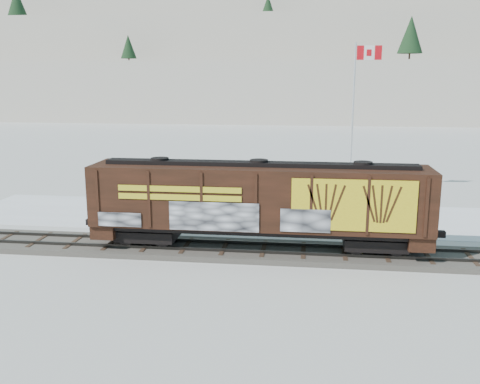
# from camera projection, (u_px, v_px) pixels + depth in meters

# --- Properties ---
(ground) EXTENTS (500.00, 500.00, 0.00)m
(ground) POSITION_uv_depth(u_px,v_px,m) (264.00, 254.00, 27.03)
(ground) COLOR white
(ground) RESTS_ON ground
(rail_track) EXTENTS (50.00, 3.40, 0.43)m
(rail_track) POSITION_uv_depth(u_px,v_px,m) (264.00, 251.00, 27.00)
(rail_track) COLOR #59544C
(rail_track) RESTS_ON ground
(parking_strip) EXTENTS (40.00, 8.00, 0.03)m
(parking_strip) POSITION_uv_depth(u_px,v_px,m) (274.00, 216.00, 34.30)
(parking_strip) COLOR white
(parking_strip) RESTS_ON ground
(hillside) EXTENTS (360.00, 110.00, 93.00)m
(hillside) POSITION_uv_depth(u_px,v_px,m) (304.00, 59.00, 159.60)
(hillside) COLOR white
(hillside) RESTS_ON ground
(hopper_railcar) EXTENTS (16.62, 3.06, 4.28)m
(hopper_railcar) POSITION_uv_depth(u_px,v_px,m) (259.00, 200.00, 26.46)
(hopper_railcar) COLOR black
(hopper_railcar) RESTS_ON rail_track
(flagpole) EXTENTS (2.30, 0.90, 11.18)m
(flagpole) POSITION_uv_depth(u_px,v_px,m) (353.00, 142.00, 39.36)
(flagpole) COLOR silver
(flagpole) RESTS_ON ground
(car_silver) EXTENTS (4.73, 2.34, 1.55)m
(car_silver) POSITION_uv_depth(u_px,v_px,m) (186.00, 209.00, 33.07)
(car_silver) COLOR silver
(car_silver) RESTS_ON parking_strip
(car_white) EXTENTS (4.88, 1.78, 1.60)m
(car_white) POSITION_uv_depth(u_px,v_px,m) (238.00, 201.00, 34.88)
(car_white) COLOR silver
(car_white) RESTS_ON parking_strip
(car_dark) EXTENTS (5.19, 3.60, 1.39)m
(car_dark) POSITION_uv_depth(u_px,v_px,m) (341.00, 212.00, 32.52)
(car_dark) COLOR black
(car_dark) RESTS_ON parking_strip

